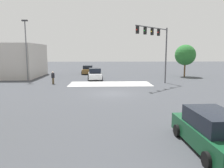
{
  "coord_description": "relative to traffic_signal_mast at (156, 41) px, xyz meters",
  "views": [
    {
      "loc": [
        0.74,
        21.77,
        4.18
      ],
      "look_at": [
        0.0,
        0.0,
        0.98
      ],
      "focal_mm": 35.0,
      "sensor_mm": 36.0,
      "label": 1
    }
  ],
  "objects": [
    {
      "name": "car_0",
      "position": [
        8.0,
        -6.03,
        -4.77
      ],
      "size": [
        2.44,
        4.65,
        1.71
      ],
      "rotation": [
        0.0,
        0.0,
        1.64
      ],
      "color": "silver",
      "rests_on": "ground_plane"
    },
    {
      "name": "tree_corner_b",
      "position": [
        -7.16,
        -9.2,
        -1.87
      ],
      "size": [
        3.46,
        3.46,
        5.43
      ],
      "color": "brown",
      "rests_on": "ground_plane"
    },
    {
      "name": "crosswalk_markings",
      "position": [
        5.76,
        -1.12,
        -5.56
      ],
      "size": [
        10.75,
        4.4,
        0.01
      ],
      "rotation": [
        0.0,
        0.0,
        1.57
      ],
      "color": "silver",
      "rests_on": "ground_plane"
    },
    {
      "name": "car_1",
      "position": [
        9.76,
        -14.88,
        -4.79
      ],
      "size": [
        2.25,
        4.62,
        1.62
      ],
      "rotation": [
        0.0,
        0.0,
        1.58
      ],
      "color": "brown",
      "rests_on": "ground_plane"
    },
    {
      "name": "car_2",
      "position": [
        1.9,
        18.71,
        -4.77
      ],
      "size": [
        2.23,
        4.87,
        1.7
      ],
      "rotation": [
        0.0,
        0.0,
        -1.53
      ],
      "color": "#144728",
      "rests_on": "ground_plane"
    },
    {
      "name": "traffic_signal_mast",
      "position": [
        0.0,
        0.0,
        0.0
      ],
      "size": [
        4.97,
        4.97,
        7.35
      ],
      "rotation": [
        0.0,
        0.0,
        0.79
      ],
      "color": "#47474C",
      "rests_on": "ground_plane"
    },
    {
      "name": "corner_building",
      "position": [
        22.73,
        -10.09,
        -2.79
      ],
      "size": [
        10.3,
        10.3,
        5.54
      ],
      "color": "#BCB7B2",
      "rests_on": "ground_plane"
    },
    {
      "name": "ground_plane",
      "position": [
        5.76,
        5.76,
        -5.56
      ],
      "size": [
        149.0,
        149.0,
        0.0
      ],
      "primitive_type": "plane",
      "color": "#3D3F44"
    },
    {
      "name": "pedestrian",
      "position": [
        13.3,
        -1.22,
        -4.63
      ],
      "size": [
        0.41,
        0.41,
        1.67
      ],
      "rotation": [
        0.0,
        0.0,
        2.39
      ],
      "color": "brown",
      "rests_on": "ground_plane"
    },
    {
      "name": "street_light_pole_a",
      "position": [
        17.81,
        -4.76,
        -0.4
      ],
      "size": [
        0.8,
        0.36,
        8.7
      ],
      "color": "slate",
      "rests_on": "ground_plane"
    }
  ]
}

